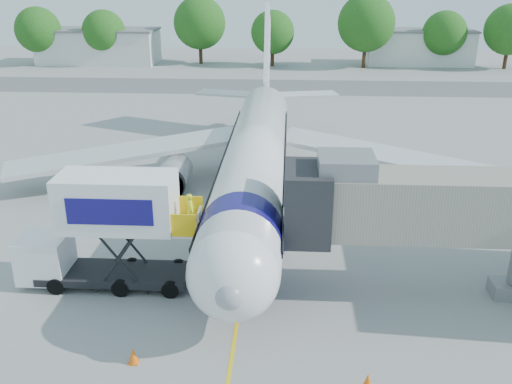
{
  "coord_description": "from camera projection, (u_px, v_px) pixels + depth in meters",
  "views": [
    {
      "loc": [
        1.99,
        -30.22,
        13.97
      ],
      "look_at": [
        0.4,
        -2.82,
        3.2
      ],
      "focal_mm": 40.0,
      "sensor_mm": 36.0,
      "label": 1
    }
  ],
  "objects": [
    {
      "name": "ground",
      "position": [
        252.0,
        225.0,
        33.29
      ],
      "size": [
        160.0,
        160.0,
        0.0
      ],
      "primitive_type": "plane",
      "color": "#969593",
      "rests_on": "ground"
    },
    {
      "name": "guidance_line",
      "position": [
        252.0,
        225.0,
        33.29
      ],
      "size": [
        0.15,
        70.0,
        0.01
      ],
      "primitive_type": "cube",
      "color": "yellow",
      "rests_on": "ground"
    },
    {
      "name": "taxiway_strip",
      "position": [
        273.0,
        87.0,
        72.32
      ],
      "size": [
        120.0,
        10.0,
        0.01
      ],
      "primitive_type": "cube",
      "color": "#59595B",
      "rests_on": "ground"
    },
    {
      "name": "aircraft",
      "position": [
        256.0,
        156.0,
        36.04
      ],
      "size": [
        34.17,
        37.73,
        11.35
      ],
      "color": "silver",
      "rests_on": "ground"
    },
    {
      "name": "jet_bridge",
      "position": [
        425.0,
        206.0,
        24.77
      ],
      "size": [
        13.9,
        3.2,
        6.6
      ],
      "color": "gray",
      "rests_on": "ground"
    },
    {
      "name": "catering_hiloader",
      "position": [
        106.0,
        231.0,
        26.11
      ],
      "size": [
        8.5,
        2.44,
        5.5
      ],
      "color": "black",
      "rests_on": "ground"
    },
    {
      "name": "safety_cone_a",
      "position": [
        368.0,
        382.0,
        20.14
      ],
      "size": [
        0.45,
        0.45,
        0.71
      ],
      "color": "#EF5E0C",
      "rests_on": "ground"
    },
    {
      "name": "safety_cone_b",
      "position": [
        133.0,
        356.0,
        21.56
      ],
      "size": [
        0.41,
        0.41,
        0.65
      ],
      "color": "#EF5E0C",
      "rests_on": "ground"
    },
    {
      "name": "outbuilding_left",
      "position": [
        99.0,
        46.0,
        89.59
      ],
      "size": [
        18.4,
        8.4,
        5.3
      ],
      "color": "silver",
      "rests_on": "ground"
    },
    {
      "name": "outbuilding_right",
      "position": [
        418.0,
        47.0,
        88.75
      ],
      "size": [
        16.4,
        7.4,
        5.3
      ],
      "color": "silver",
      "rests_on": "ground"
    },
    {
      "name": "tree_a",
      "position": [
        38.0,
        30.0,
        86.61
      ],
      "size": [
        6.86,
        6.86,
        8.74
      ],
      "color": "#382314",
      "rests_on": "ground"
    },
    {
      "name": "tree_b",
      "position": [
        104.0,
        32.0,
        86.73
      ],
      "size": [
        6.51,
        6.51,
        8.31
      ],
      "color": "#382314",
      "rests_on": "ground"
    },
    {
      "name": "tree_c",
      "position": [
        200.0,
        23.0,
        87.83
      ],
      "size": [
        8.0,
        8.0,
        10.2
      ],
      "color": "#382314",
      "rests_on": "ground"
    },
    {
      "name": "tree_d",
      "position": [
        273.0,
        32.0,
        85.94
      ],
      "size": [
        6.52,
        6.52,
        8.32
      ],
      "color": "#382314",
      "rests_on": "ground"
    },
    {
      "name": "tree_e",
      "position": [
        366.0,
        23.0,
        84.01
      ],
      "size": [
        8.44,
        8.44,
        10.76
      ],
      "color": "#382314",
      "rests_on": "ground"
    },
    {
      "name": "tree_f",
      "position": [
        445.0,
        33.0,
        84.91
      ],
      "size": [
        6.52,
        6.52,
        8.31
      ],
      "color": "#382314",
      "rests_on": "ground"
    },
    {
      "name": "tree_g",
      "position": [
        510.0,
        30.0,
        83.26
      ],
      "size": [
        7.36,
        7.36,
        9.38
      ],
      "color": "#382314",
      "rests_on": "ground"
    }
  ]
}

